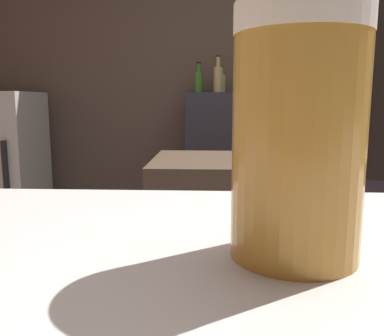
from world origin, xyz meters
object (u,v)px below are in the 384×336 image
Objects in this scene: bottle_vinegar at (221,83)px; bottle_hot_sauce at (218,78)px; bottle_olive_oil at (277,80)px; pint_glass_far at (298,135)px; mixing_bowl at (266,151)px; bottle_soy at (199,81)px.

bottle_hot_sauce reaches higher than bottle_vinegar.
bottle_olive_oil reaches higher than bottle_vinegar.
bottle_hot_sauce is at bearing 90.22° from pint_glass_far.
mixing_bowl is at bearing -100.83° from bottle_olive_oil.
pint_glass_far is 0.65× the size of bottle_olive_oil.
bottle_soy is (-0.57, 0.11, -0.00)m from bottle_olive_oil.
bottle_hot_sauce is at bearing 100.90° from mixing_bowl.
bottle_hot_sauce is 0.16m from bottle_soy.
pint_glass_far is (-0.21, -1.74, 0.22)m from mixing_bowl.
bottle_hot_sauce is (-0.03, -0.09, 0.03)m from bottle_vinegar.
bottle_vinegar reaches higher than mixing_bowl.
bottle_vinegar is 0.85× the size of bottle_olive_oil.
bottle_vinegar is (-0.19, 1.22, 0.37)m from mixing_bowl.
bottle_vinegar is 0.09m from bottle_hot_sauce.
bottle_olive_oil is (0.43, -0.05, -0.02)m from bottle_hot_sauce.
bottle_olive_oil reaches higher than bottle_soy.
bottle_olive_oil is at bearing -19.19° from bottle_vinegar.
bottle_soy is at bearing 106.98° from mixing_bowl.
pint_glass_far reaches higher than mixing_bowl.
bottle_hot_sauce reaches higher than bottle_soy.
mixing_bowl is 1.31m from bottle_soy.
mixing_bowl is at bearing -73.02° from bottle_soy.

